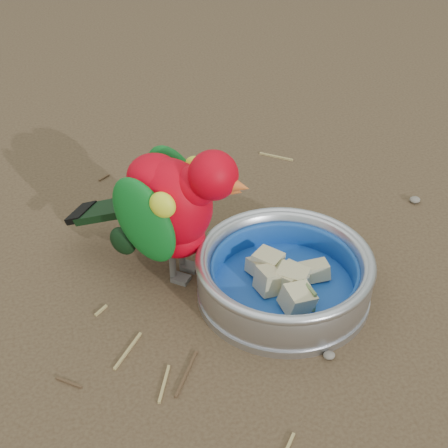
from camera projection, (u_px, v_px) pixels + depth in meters
name	position (u px, v px, depth m)	size (l,w,h in m)	color
ground	(248.00, 350.00, 0.78)	(60.00, 60.00, 0.00)	#4A3825
food_bowl	(283.00, 291.00, 0.85)	(0.21, 0.21, 0.02)	#B2B2BA
bowl_wall	(284.00, 272.00, 0.84)	(0.21, 0.21, 0.04)	#B2B2BA
fruit_wedges	(284.00, 277.00, 0.84)	(0.13, 0.13, 0.03)	#BEB383
lory_parrot	(172.00, 214.00, 0.84)	(0.11, 0.23, 0.19)	#C20010
ground_debris	(206.00, 336.00, 0.80)	(0.90, 0.80, 0.01)	#A28D53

